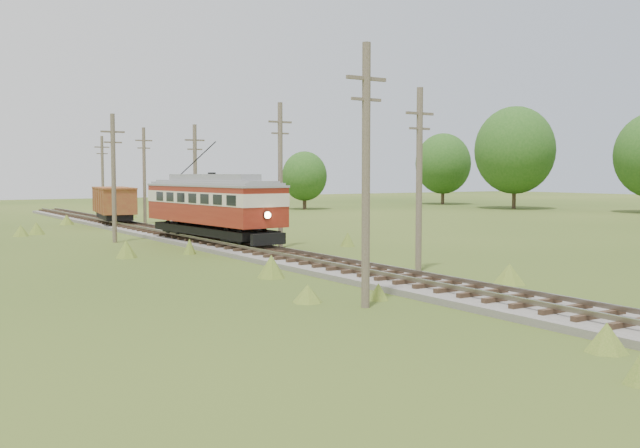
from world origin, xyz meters
TOP-DOWN VIEW (x-y plane):
  - railbed_main at (0.00, 34.00)m, footprint 3.60×96.00m
  - streetcar at (0.00, 34.15)m, footprint 3.95×13.41m
  - gondola at (-0.00, 55.28)m, footprint 4.15×8.99m
  - gravel_pile at (3.48, 48.12)m, footprint 3.47×3.68m
  - utility_pole_r_2 at (3.30, 18.00)m, footprint 1.60×0.30m
  - utility_pole_r_3 at (3.20, 31.00)m, footprint 1.60×0.30m
  - utility_pole_r_4 at (3.00, 44.00)m, footprint 1.60×0.30m
  - utility_pole_r_5 at (3.40, 57.00)m, footprint 1.60×0.30m
  - utility_pole_r_6 at (3.20, 70.00)m, footprint 1.60×0.30m
  - utility_pole_l_a at (-4.20, 12.00)m, footprint 1.60×0.30m
  - utility_pole_l_b at (-4.50, 40.00)m, footprint 1.60×0.30m
  - tree_right_4 at (54.00, 58.00)m, footprint 10.50×10.50m
  - tree_right_5 at (56.00, 74.00)m, footprint 8.40×8.40m
  - tree_mid_b at (30.00, 72.00)m, footprint 5.88×5.88m

SIDE VIEW (x-z plane):
  - railbed_main at x=0.00m, z-range -0.09..0.48m
  - gravel_pile at x=3.48m, z-range -0.04..1.22m
  - gondola at x=0.00m, z-range 0.68..3.55m
  - streetcar at x=0.00m, z-range -0.25..5.83m
  - utility_pole_r_4 at x=3.00m, z-range 0.12..8.52m
  - tree_mid_b at x=30.00m, z-range 0.54..8.12m
  - utility_pole_r_2 at x=3.30m, z-range 0.12..8.72m
  - utility_pole_l_b at x=-4.50m, z-range 0.12..8.72m
  - utility_pole_r_6 at x=3.20m, z-range 0.12..8.82m
  - utility_pole_r_5 at x=3.40m, z-range 0.13..9.03m
  - utility_pole_r_3 at x=3.20m, z-range 0.13..9.13m
  - utility_pole_l_a at x=-4.20m, z-range 0.13..9.13m
  - tree_right_5 at x=56.00m, z-range 0.78..11.60m
  - tree_right_4 at x=54.00m, z-range 0.98..14.51m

